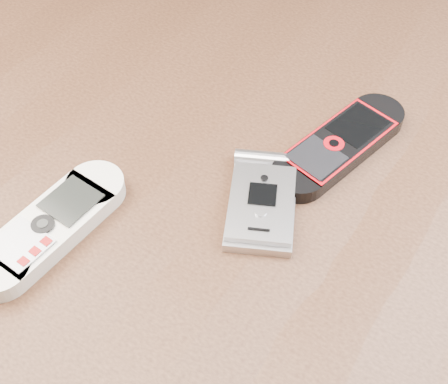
{
  "coord_description": "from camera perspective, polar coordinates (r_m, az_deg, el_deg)",
  "views": [
    {
      "loc": [
        0.19,
        -0.29,
        1.16
      ],
      "look_at": [
        0.01,
        0.0,
        0.76
      ],
      "focal_mm": 50.0,
      "sensor_mm": 36.0,
      "label": 1
    }
  ],
  "objects": [
    {
      "name": "motorola_razr",
      "position": [
        0.52,
        3.49,
        -0.96
      ],
      "size": [
        0.1,
        0.12,
        0.02
      ],
      "primitive_type": "cube",
      "rotation": [
        0.0,
        0.0,
        0.44
      ],
      "color": "silver",
      "rests_on": "table"
    },
    {
      "name": "nokia_white",
      "position": [
        0.52,
        -15.59,
        -3.01
      ],
      "size": [
        0.06,
        0.16,
        0.02
      ],
      "primitive_type": "cube",
      "rotation": [
        0.0,
        0.0,
        -0.08
      ],
      "color": "white",
      "rests_on": "table"
    },
    {
      "name": "nokia_black_red",
      "position": [
        0.57,
        10.53,
        4.3
      ],
      "size": [
        0.09,
        0.17,
        0.02
      ],
      "primitive_type": "cube",
      "rotation": [
        0.0,
        0.0,
        -0.24
      ],
      "color": "black",
      "rests_on": "table"
    },
    {
      "name": "table",
      "position": [
        0.62,
        -0.4,
        -6.75
      ],
      "size": [
        1.2,
        0.8,
        0.75
      ],
      "color": "black",
      "rests_on": "ground"
    }
  ]
}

